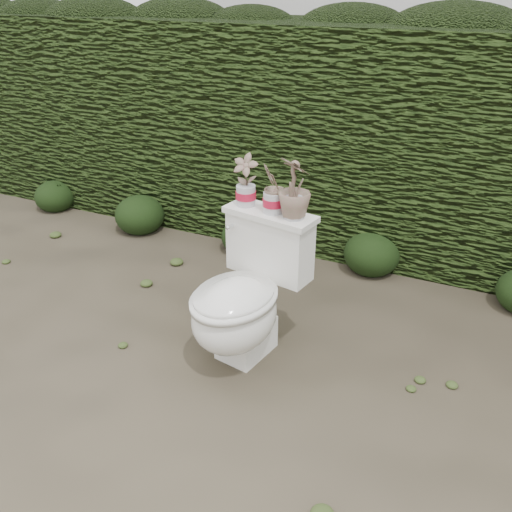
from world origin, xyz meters
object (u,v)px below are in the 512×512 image
at_px(toilet, 244,299).
at_px(potted_plant_left, 246,182).
at_px(potted_plant_center, 273,190).
at_px(potted_plant_right, 294,190).

xyz_separation_m(toilet, potted_plant_left, (-0.11, 0.26, 0.55)).
xyz_separation_m(potted_plant_center, potted_plant_right, (0.12, -0.02, 0.03)).
relative_size(potted_plant_left, potted_plant_right, 0.88).
bearing_deg(potted_plant_center, toilet, -13.05).
height_order(potted_plant_left, potted_plant_center, potted_plant_left).
relative_size(toilet, potted_plant_right, 2.56).
relative_size(potted_plant_center, potted_plant_right, 0.82).
height_order(potted_plant_center, potted_plant_right, potted_plant_right).
bearing_deg(potted_plant_center, potted_plant_left, -98.77).
distance_m(toilet, potted_plant_left, 0.62).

